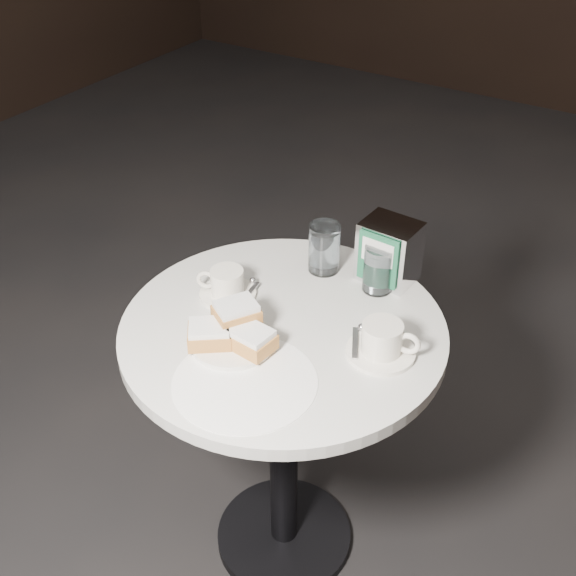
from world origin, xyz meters
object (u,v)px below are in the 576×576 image
Objects in this scene: water_glass_left at (324,248)px; water_glass_right at (378,269)px; beignet_plate at (232,333)px; napkin_dispenser at (389,252)px; coffee_cup_left at (227,285)px; coffee_cup_right at (382,342)px; cafe_table at (283,393)px.

water_glass_left is 1.08× the size of water_glass_right.
beignet_plate is 0.42m from napkin_dispenser.
coffee_cup_right is at bearing -23.21° from coffee_cup_left.
beignet_plate is at bearing -93.04° from water_glass_left.
coffee_cup_right is 1.15× the size of napkin_dispenser.
water_glass_right is 0.76× the size of napkin_dispenser.
beignet_plate is 1.32× the size of coffee_cup_right.
water_glass_left reaches higher than cafe_table.
coffee_cup_right is (0.38, 0.00, 0.00)m from coffee_cup_left.
coffee_cup_left is at bearing -143.56° from water_glass_right.
coffee_cup_right reaches higher than cafe_table.
napkin_dispenser is (0.11, 0.28, 0.27)m from cafe_table.
napkin_dispenser is at bearing 101.78° from coffee_cup_right.
coffee_cup_right is at bearing 27.01° from beignet_plate.
water_glass_right is (0.27, 0.20, 0.02)m from coffee_cup_left.
coffee_cup_right is at bearing -38.85° from water_glass_left.
napkin_dispenser is (0.14, 0.05, 0.02)m from water_glass_left.
napkin_dispenser is (0.16, 0.39, 0.04)m from beignet_plate.
water_glass_left is at bearing 129.14° from coffee_cup_right.
cafe_table is 4.44× the size of coffee_cup_right.
beignet_plate is (-0.05, -0.11, 0.23)m from cafe_table.
napkin_dispenser reaches higher than water_glass_left.
coffee_cup_left is 0.34m from water_glass_right.
coffee_cup_left is 1.41× the size of water_glass_left.
beignet_plate is at bearing -109.14° from napkin_dispenser.
water_glass_right is 0.05m from napkin_dispenser.
water_glass_left is 0.15m from napkin_dispenser.
water_glass_left reaches higher than coffee_cup_right.
water_glass_left is (-0.25, 0.20, 0.03)m from coffee_cup_right.
cafe_table is 3.36× the size of beignet_plate.
coffee_cup_right is 1.52× the size of water_glass_right.
coffee_cup_left is 0.38m from coffee_cup_right.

